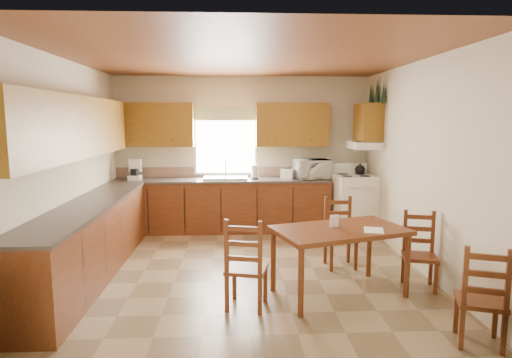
{
  "coord_description": "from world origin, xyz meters",
  "views": [
    {
      "loc": [
        -0.12,
        -5.41,
        1.95
      ],
      "look_at": [
        0.15,
        0.3,
        1.15
      ],
      "focal_mm": 30.0,
      "sensor_mm": 36.0,
      "label": 1
    }
  ],
  "objects_px": {
    "stove": "(353,205)",
    "chair_near_right": "(481,294)",
    "chair_near_left": "(247,263)",
    "dining_table": "(339,261)",
    "chair_far_right": "(420,252)",
    "chair_far_left": "(341,233)",
    "microwave": "(312,169)"
  },
  "relations": [
    {
      "from": "stove",
      "to": "chair_near_right",
      "type": "relative_size",
      "value": 1.1
    },
    {
      "from": "stove",
      "to": "chair_near_left",
      "type": "relative_size",
      "value": 1.03
    },
    {
      "from": "stove",
      "to": "dining_table",
      "type": "xyz_separation_m",
      "value": [
        -0.86,
        -2.58,
        -0.11
      ]
    },
    {
      "from": "chair_near_left",
      "to": "chair_near_right",
      "type": "distance_m",
      "value": 2.18
    },
    {
      "from": "dining_table",
      "to": "chair_far_right",
      "type": "bearing_deg",
      "value": -11.27
    },
    {
      "from": "stove",
      "to": "chair_far_right",
      "type": "distance_m",
      "value": 2.46
    },
    {
      "from": "stove",
      "to": "chair_far_left",
      "type": "xyz_separation_m",
      "value": [
        -0.62,
        -1.68,
        -0.04
      ]
    },
    {
      "from": "stove",
      "to": "microwave",
      "type": "relative_size",
      "value": 1.78
    },
    {
      "from": "microwave",
      "to": "chair_near_left",
      "type": "xyz_separation_m",
      "value": [
        -1.23,
        -3.1,
        -0.61
      ]
    },
    {
      "from": "dining_table",
      "to": "chair_far_right",
      "type": "distance_m",
      "value": 0.98
    },
    {
      "from": "stove",
      "to": "chair_far_left",
      "type": "relative_size",
      "value": 1.08
    },
    {
      "from": "chair_far_left",
      "to": "chair_far_right",
      "type": "bearing_deg",
      "value": -49.57
    },
    {
      "from": "chair_near_right",
      "to": "chair_far_left",
      "type": "relative_size",
      "value": 0.98
    },
    {
      "from": "microwave",
      "to": "chair_far_right",
      "type": "xyz_separation_m",
      "value": [
        0.78,
        -2.7,
        -0.64
      ]
    },
    {
      "from": "dining_table",
      "to": "chair_far_right",
      "type": "relative_size",
      "value": 1.6
    },
    {
      "from": "chair_near_right",
      "to": "chair_far_right",
      "type": "xyz_separation_m",
      "value": [
        0.0,
        1.23,
        -0.01
      ]
    },
    {
      "from": "microwave",
      "to": "chair_near_right",
      "type": "height_order",
      "value": "microwave"
    },
    {
      "from": "chair_near_left",
      "to": "chair_far_left",
      "type": "bearing_deg",
      "value": -123.8
    },
    {
      "from": "microwave",
      "to": "chair_far_right",
      "type": "distance_m",
      "value": 2.88
    },
    {
      "from": "chair_far_right",
      "to": "stove",
      "type": "bearing_deg",
      "value": 107.01
    },
    {
      "from": "dining_table",
      "to": "chair_near_right",
      "type": "xyz_separation_m",
      "value": [
        0.97,
        -1.11,
        0.07
      ]
    },
    {
      "from": "chair_far_right",
      "to": "chair_near_left",
      "type": "bearing_deg",
      "value": -154.39
    },
    {
      "from": "chair_far_left",
      "to": "chair_far_right",
      "type": "distance_m",
      "value": 1.07
    },
    {
      "from": "chair_near_left",
      "to": "stove",
      "type": "bearing_deg",
      "value": -110.01
    },
    {
      "from": "dining_table",
      "to": "chair_near_right",
      "type": "height_order",
      "value": "chair_near_right"
    },
    {
      "from": "stove",
      "to": "chair_far_right",
      "type": "xyz_separation_m",
      "value": [
        0.11,
        -2.46,
        -0.05
      ]
    },
    {
      "from": "dining_table",
      "to": "chair_far_left",
      "type": "distance_m",
      "value": 0.93
    },
    {
      "from": "dining_table",
      "to": "chair_near_left",
      "type": "relative_size",
      "value": 1.48
    },
    {
      "from": "chair_near_right",
      "to": "chair_near_left",
      "type": "bearing_deg",
      "value": -3.06
    },
    {
      "from": "chair_far_left",
      "to": "chair_near_right",
      "type": "bearing_deg",
      "value": -72.89
    },
    {
      "from": "dining_table",
      "to": "chair_near_right",
      "type": "bearing_deg",
      "value": -67.25
    },
    {
      "from": "stove",
      "to": "chair_far_right",
      "type": "bearing_deg",
      "value": -93.16
    }
  ]
}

